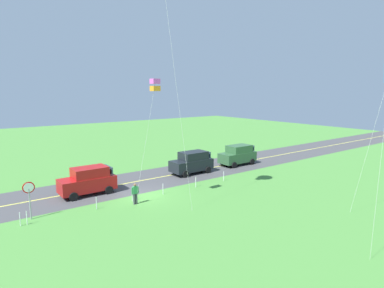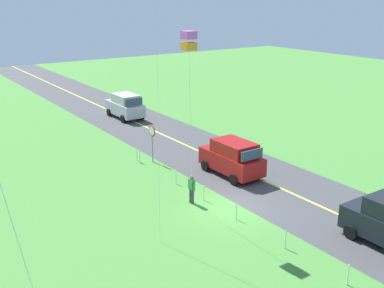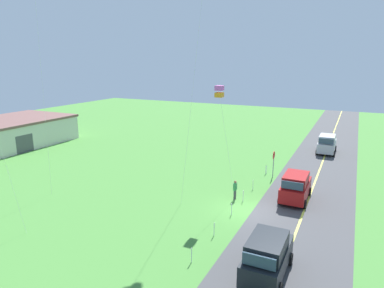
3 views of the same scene
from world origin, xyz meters
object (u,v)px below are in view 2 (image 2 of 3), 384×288
object	(u,v)px
car_parked_east_far	(125,106)
person_adult_near	(192,188)
stop_sign	(152,136)
kite_red_low	(189,41)
car_suv_foreground	(232,157)

from	to	relation	value
car_parked_east_far	person_adult_near	xyz separation A→B (m)	(-18.58, 5.43, -0.29)
stop_sign	kite_red_low	world-z (taller)	kite_red_low
car_suv_foreground	car_parked_east_far	bearing A→B (deg)	-3.43
car_suv_foreground	person_adult_near	distance (m)	4.86
person_adult_near	kite_red_low	distance (m)	8.08
car_suv_foreground	car_parked_east_far	xyz separation A→B (m)	(16.60, -1.00, 0.00)
car_parked_east_far	stop_sign	world-z (taller)	stop_sign
stop_sign	kite_red_low	size ratio (longest dim) A/B	0.28
person_adult_near	kite_red_low	world-z (taller)	kite_red_low
car_suv_foreground	person_adult_near	size ratio (longest dim) A/B	2.75
car_suv_foreground	stop_sign	distance (m)	5.72
person_adult_near	kite_red_low	bearing A→B (deg)	20.45
car_parked_east_far	person_adult_near	bearing A→B (deg)	163.71
car_parked_east_far	kite_red_low	distance (m)	22.23
stop_sign	car_parked_east_far	bearing A→B (deg)	-18.41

